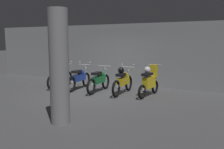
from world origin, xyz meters
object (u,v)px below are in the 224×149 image
motorbike_slot_3 (123,81)px  motorbike_slot_0 (60,75)px  motorbike_slot_2 (99,80)px  support_pillar (59,67)px  motorbike_slot_1 (79,78)px  motorbike_slot_4 (149,81)px

motorbike_slot_3 → motorbike_slot_0: bearing=-180.0°
motorbike_slot_2 → support_pillar: (1.06, -3.75, 0.95)m
motorbike_slot_1 → motorbike_slot_2: bearing=-4.8°
motorbike_slot_1 → motorbike_slot_3: size_ratio=1.00×
motorbike_slot_2 → motorbike_slot_3: (1.04, 0.08, 0.04)m
motorbike_slot_0 → motorbike_slot_3: (3.12, 0.00, 0.00)m
motorbike_slot_0 → support_pillar: bearing=-50.7°
motorbike_slot_1 → motorbike_slot_3: same height
motorbike_slot_2 → motorbike_slot_3: bearing=4.6°
motorbike_slot_1 → motorbike_slot_3: 2.08m
motorbike_slot_1 → motorbike_slot_4: motorbike_slot_4 is taller
motorbike_slot_0 → support_pillar: size_ratio=0.68×
motorbike_slot_0 → support_pillar: 5.04m
motorbike_slot_2 → motorbike_slot_3: size_ratio=1.00×
motorbike_slot_0 → motorbike_slot_3: size_ratio=1.00×
motorbike_slot_3 → motorbike_slot_4: 1.05m
motorbike_slot_0 → motorbike_slot_2: motorbike_slot_0 is taller
motorbike_slot_1 → motorbike_slot_2: 1.05m
motorbike_slot_0 → motorbike_slot_1: bearing=0.3°
motorbike_slot_2 → motorbike_slot_0: bearing=177.8°
motorbike_slot_0 → motorbike_slot_4: 4.17m
motorbike_slot_1 → motorbike_slot_2: size_ratio=1.00×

